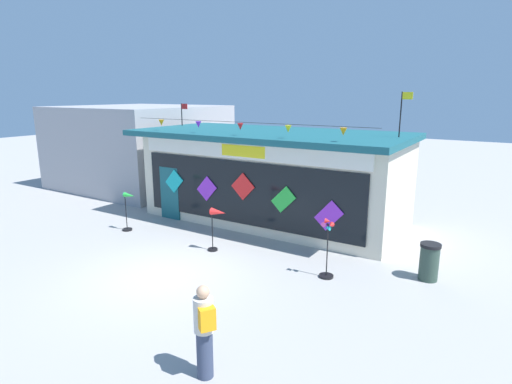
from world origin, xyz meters
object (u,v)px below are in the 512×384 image
Objects in this scene: wind_spinner_left at (217,220)px; trash_bin at (429,262)px; wind_spinner_center_left at (327,249)px; person_near_camera at (204,330)px; wind_spinner_far_left at (128,208)px; kite_shop_building at (273,175)px.

wind_spinner_left reaches higher than trash_bin.
person_near_camera is (-0.18, -4.80, 0.11)m from wind_spinner_center_left.
kite_shop_building is at bearing 47.52° from wind_spinner_far_left.
kite_shop_building is at bearing 157.56° from trash_bin.
kite_shop_building is 9.35m from person_near_camera.
wind_spinner_center_left is 0.96× the size of person_near_camera.
wind_spinner_center_left is 4.80m from person_near_camera.
wind_spinner_far_left reaches higher than wind_spinner_left.
trash_bin is at bearing -167.71° from person_near_camera.
wind_spinner_far_left is 9.73m from trash_bin.
wind_spinner_left is at bearing 0.87° from wind_spinner_far_left.
kite_shop_building is at bearing 134.98° from wind_spinner_center_left.
wind_spinner_far_left is 1.40× the size of trash_bin.
wind_spinner_far_left reaches higher than trash_bin.
wind_spinner_left is (0.25, -3.82, -0.70)m from kite_shop_building.
person_near_camera is (3.60, -8.58, -0.83)m from kite_shop_building.
wind_spinner_center_left is (7.34, 0.09, -0.07)m from wind_spinner_far_left.
kite_shop_building is at bearing -122.78° from person_near_camera.
kite_shop_building is 9.98× the size of trash_bin.
wind_spinner_center_left is at bearing -150.84° from trash_bin.
wind_spinner_far_left is 3.81m from wind_spinner_left.
wind_spinner_left is 3.54m from wind_spinner_center_left.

